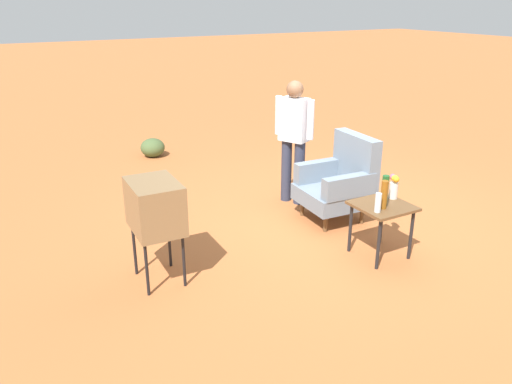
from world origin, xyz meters
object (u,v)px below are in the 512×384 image
at_px(bottle_short_clear, 378,203).
at_px(bottle_tall_amber, 384,195).
at_px(flower_vase, 394,185).
at_px(tv_on_stand, 155,207).
at_px(side_table, 382,212).
at_px(bottle_wine_green, 385,190).
at_px(person_standing, 294,135).
at_px(armchair, 340,181).

distance_m(bottle_short_clear, bottle_tall_amber, 0.13).
bearing_deg(flower_vase, bottle_tall_amber, -60.87).
distance_m(tv_on_stand, bottle_tall_amber, 2.29).
height_order(side_table, bottle_wine_green, bottle_wine_green).
relative_size(person_standing, bottle_wine_green, 5.12).
bearing_deg(bottle_short_clear, person_standing, 173.63).
bearing_deg(person_standing, armchair, 15.09).
distance_m(person_standing, bottle_tall_amber, 1.85).
relative_size(side_table, bottle_wine_green, 1.84).
height_order(side_table, tv_on_stand, tv_on_stand).
bearing_deg(armchair, side_table, -12.89).
bearing_deg(bottle_short_clear, side_table, 122.87).
bearing_deg(side_table, bottle_wine_green, 89.96).
height_order(bottle_tall_amber, bottle_wine_green, bottle_wine_green).
bearing_deg(bottle_wine_green, tv_on_stand, -106.30).
height_order(tv_on_stand, bottle_tall_amber, tv_on_stand).
height_order(bottle_short_clear, flower_vase, flower_vase).
xyz_separation_m(person_standing, bottle_short_clear, (1.88, -0.21, -0.25)).
bearing_deg(tv_on_stand, person_standing, 115.91).
relative_size(tv_on_stand, bottle_short_clear, 5.15).
height_order(side_table, person_standing, person_standing).
relative_size(tv_on_stand, bottle_wine_green, 3.22).
distance_m(armchair, tv_on_stand, 2.51).
bearing_deg(bottle_short_clear, bottle_tall_amber, 110.97).
height_order(tv_on_stand, flower_vase, tv_on_stand).
distance_m(tv_on_stand, person_standing, 2.53).
distance_m(bottle_short_clear, flower_vase, 0.45).
relative_size(bottle_short_clear, flower_vase, 0.75).
bearing_deg(bottle_tall_amber, bottle_short_clear, -69.03).
height_order(armchair, bottle_wine_green, armchair).
bearing_deg(bottle_tall_amber, tv_on_stand, -108.66).
xyz_separation_m(side_table, flower_vase, (-0.08, 0.22, 0.23)).
bearing_deg(side_table, flower_vase, 111.37).
bearing_deg(armchair, tv_on_stand, -82.01).
height_order(tv_on_stand, bottle_wine_green, tv_on_stand).
bearing_deg(person_standing, side_table, -0.85).
relative_size(side_table, flower_vase, 2.23).
height_order(armchair, side_table, armchair).
height_order(side_table, bottle_short_clear, bottle_short_clear).
distance_m(armchair, bottle_short_clear, 1.21).
xyz_separation_m(bottle_short_clear, bottle_tall_amber, (-0.04, 0.11, 0.05)).
bearing_deg(side_table, bottle_tall_amber, -43.11).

